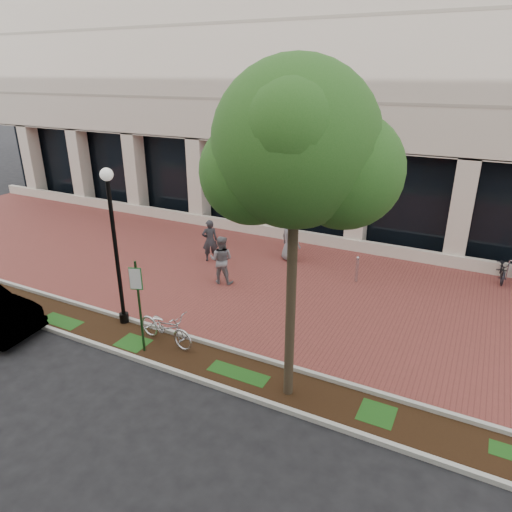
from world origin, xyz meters
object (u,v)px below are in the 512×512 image
at_px(locked_bicycle, 166,327).
at_px(street_tree, 299,155).
at_px(parking_sign, 138,296).
at_px(pedestrian_right, 290,239).
at_px(pedestrian_mid, 221,260).
at_px(bollard, 357,269).
at_px(lamppost, 115,240).
at_px(pedestrian_left, 210,241).

bearing_deg(locked_bicycle, street_tree, -88.55).
relative_size(parking_sign, pedestrian_right, 1.46).
relative_size(parking_sign, pedestrian_mid, 1.51).
distance_m(street_tree, pedestrian_mid, 8.02).
distance_m(pedestrian_right, bollard, 3.11).
xyz_separation_m(lamppost, locked_bicycle, (1.86, -0.34, -2.15)).
distance_m(lamppost, pedestrian_right, 7.53).
bearing_deg(bollard, parking_sign, -119.40).
relative_size(parking_sign, bollard, 2.65).
xyz_separation_m(locked_bicycle, pedestrian_mid, (-0.67, 4.13, 0.38)).
height_order(parking_sign, lamppost, lamppost).
relative_size(locked_bicycle, pedestrian_mid, 1.09).
bearing_deg(pedestrian_left, bollard, 148.15).
xyz_separation_m(parking_sign, pedestrian_right, (0.98, 7.83, -0.76)).
xyz_separation_m(locked_bicycle, pedestrian_right, (0.68, 7.21, 0.41)).
relative_size(street_tree, pedestrian_left, 4.34).
xyz_separation_m(street_tree, bollard, (-0.30, 6.78, -5.10)).
distance_m(lamppost, street_tree, 6.56).
height_order(pedestrian_right, bollard, pedestrian_right).
height_order(street_tree, pedestrian_right, street_tree).
distance_m(parking_sign, bollard, 8.13).
relative_size(locked_bicycle, pedestrian_right, 1.06).
bearing_deg(parking_sign, pedestrian_right, 62.63).
height_order(lamppost, pedestrian_left, lamppost).
bearing_deg(pedestrian_left, pedestrian_mid, 94.80).
distance_m(parking_sign, pedestrian_left, 6.64).
relative_size(parking_sign, locked_bicycle, 1.38).
bearing_deg(lamppost, pedestrian_left, 93.11).
distance_m(locked_bicycle, pedestrian_mid, 4.20).
height_order(parking_sign, pedestrian_right, parking_sign).
height_order(pedestrian_mid, pedestrian_right, pedestrian_right).
distance_m(locked_bicycle, bollard, 7.36).
height_order(locked_bicycle, pedestrian_mid, pedestrian_mid).
bearing_deg(pedestrian_left, locked_bicycle, 72.07).
distance_m(parking_sign, pedestrian_right, 7.93).
bearing_deg(pedestrian_left, pedestrian_right, 169.45).
distance_m(lamppost, pedestrian_left, 5.66).
height_order(street_tree, locked_bicycle, street_tree).
relative_size(pedestrian_mid, bollard, 1.76).
height_order(street_tree, pedestrian_left, street_tree).
bearing_deg(bollard, pedestrian_right, 164.53).
distance_m(parking_sign, street_tree, 5.80).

